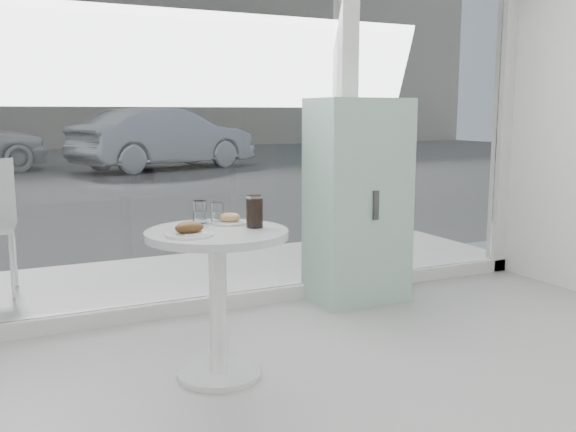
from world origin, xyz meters
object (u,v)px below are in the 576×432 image
main_table (218,273)px  plate_donut (229,220)px  cola_glass (255,212)px  water_tumbler_a (200,213)px  car_silver (165,139)px  water_tumbler_b (217,214)px  mint_cabinet (357,201)px  plate_fritter (190,230)px

main_table → plate_donut: bearing=50.7°
main_table → cola_glass: size_ratio=4.67×
main_table → water_tumbler_a: size_ratio=6.45×
car_silver → water_tumbler_b: car_silver is taller
mint_cabinet → car_silver: bearing=81.2°
water_tumbler_a → plate_fritter: bearing=-115.9°
main_table → water_tumbler_b: water_tumbler_b is taller
mint_cabinet → main_table: bearing=-148.1°
main_table → plate_donut: size_ratio=3.92×
plate_donut → main_table: bearing=-129.3°
water_tumbler_b → plate_fritter: bearing=-130.8°
car_silver → water_tumbler_b: (-2.98, -11.96, 0.09)m
main_table → cola_glass: cola_glass is taller
plate_donut → water_tumbler_b: bearing=145.7°
mint_cabinet → plate_donut: size_ratio=7.40×
plate_fritter → water_tumbler_a: 0.36m
main_table → water_tumbler_b: 0.34m
car_silver → plate_fritter: size_ratio=19.27×
mint_cabinet → plate_fritter: mint_cabinet is taller
plate_fritter → cola_glass: 0.38m
car_silver → water_tumbler_a: 12.30m
water_tumbler_a → cola_glass: bearing=-50.2°
water_tumbler_a → mint_cabinet: bearing=24.5°
car_silver → plate_fritter: car_silver is taller
main_table → plate_fritter: bearing=-153.6°
mint_cabinet → plate_donut: bearing=-150.6°
plate_fritter → water_tumbler_b: (0.24, 0.27, 0.02)m
main_table → car_silver: (3.05, 12.15, 0.18)m
main_table → water_tumbler_a: (-0.01, 0.24, 0.27)m
main_table → plate_donut: 0.31m
main_table → water_tumbler_b: bearing=69.6°
mint_cabinet → cola_glass: (-1.18, -0.88, 0.12)m
car_silver → water_tumbler_b: bearing=146.7°
main_table → mint_cabinet: size_ratio=0.53×
main_table → car_silver: bearing=75.9°
main_table → plate_donut: plate_donut is taller
plate_donut → mint_cabinet: bearing=29.8°
water_tumbler_a → plate_donut: bearing=-32.4°
mint_cabinet → car_silver: size_ratio=0.33×
water_tumbler_b → car_silver: bearing=76.0°
mint_cabinet → car_silver: car_silver is taller
car_silver → water_tumbler_a: bearing=146.3°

